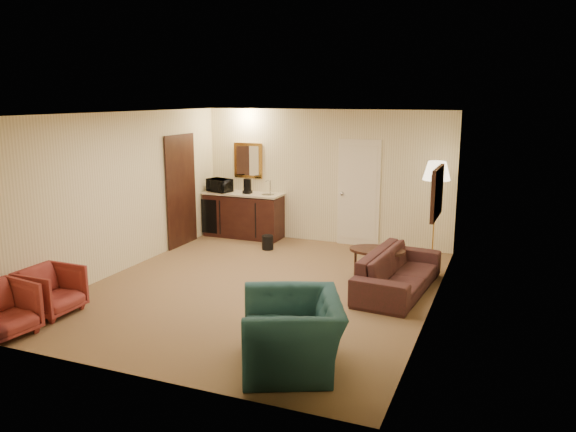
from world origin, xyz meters
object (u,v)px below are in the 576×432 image
at_px(waste_bin, 268,242).
at_px(microwave, 219,184).
at_px(sofa, 399,265).
at_px(teal_armchair, 292,321).
at_px(coffee_maker, 247,186).
at_px(coffee_table, 377,264).
at_px(rose_chair_near, 51,288).
at_px(wetbar_cabinet, 244,215).
at_px(rose_chair_far, 0,309).
at_px(floor_lamp, 434,212).

distance_m(waste_bin, microwave, 1.78).
distance_m(sofa, teal_armchair, 2.87).
height_order(sofa, coffee_maker, coffee_maker).
bearing_deg(waste_bin, coffee_table, -23.37).
xyz_separation_m(sofa, rose_chair_near, (-4.10, -2.61, -0.06)).
xyz_separation_m(wetbar_cabinet, teal_armchair, (3.02, -4.92, 0.05)).
distance_m(wetbar_cabinet, waste_bin, 1.17).
distance_m(rose_chair_near, coffee_table, 4.75).
bearing_deg(rose_chair_far, sofa, -41.83).
bearing_deg(teal_armchair, wetbar_cabinet, -173.04).
distance_m(floor_lamp, coffee_maker, 3.75).
bearing_deg(rose_chair_near, teal_armchair, -92.58).
xyz_separation_m(coffee_table, waste_bin, (-2.32, 1.00, -0.12)).
height_order(microwave, coffee_maker, microwave).
relative_size(waste_bin, coffee_maker, 0.91).
height_order(wetbar_cabinet, waste_bin, wetbar_cabinet).
relative_size(floor_lamp, microwave, 3.64).
height_order(coffee_table, coffee_maker, coffee_maker).
distance_m(rose_chair_near, floor_lamp, 6.21).
relative_size(teal_armchair, rose_chair_far, 1.64).
height_order(teal_armchair, microwave, microwave).
bearing_deg(teal_armchair, floor_lamp, 145.17).
height_order(sofa, coffee_table, sofa).
height_order(rose_chair_far, coffee_table, rose_chair_far).
bearing_deg(coffee_maker, sofa, -34.46).
bearing_deg(coffee_table, waste_bin, 156.63).
bearing_deg(coffee_maker, rose_chair_far, -100.21).
height_order(teal_armchair, rose_chair_far, teal_armchair).
height_order(rose_chair_far, microwave, microwave).
bearing_deg(floor_lamp, wetbar_cabinet, 175.25).
bearing_deg(waste_bin, teal_armchair, -62.82).
height_order(rose_chair_far, waste_bin, rose_chair_far).
relative_size(wetbar_cabinet, rose_chair_near, 2.35).
bearing_deg(waste_bin, microwave, 154.78).
bearing_deg(sofa, waste_bin, 68.21).
xyz_separation_m(floor_lamp, coffee_maker, (-3.73, 0.28, 0.18)).
relative_size(teal_armchair, coffee_table, 1.34).
height_order(rose_chair_far, floor_lamp, floor_lamp).
xyz_separation_m(sofa, floor_lamp, (0.25, 1.79, 0.48)).
relative_size(sofa, floor_lamp, 1.17).
bearing_deg(coffee_table, microwave, 155.94).
bearing_deg(rose_chair_far, wetbar_cabinet, 3.25).
bearing_deg(coffee_maker, rose_chair_near, -101.30).
distance_m(teal_armchair, microwave, 6.01).
distance_m(sofa, rose_chair_near, 4.86).
relative_size(sofa, rose_chair_far, 2.89).
bearing_deg(microwave, wetbar_cabinet, 26.64).
distance_m(teal_armchair, floor_lamp, 4.69).
bearing_deg(rose_chair_near, waste_bin, -18.10).
bearing_deg(rose_chair_far, coffee_table, -35.70).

